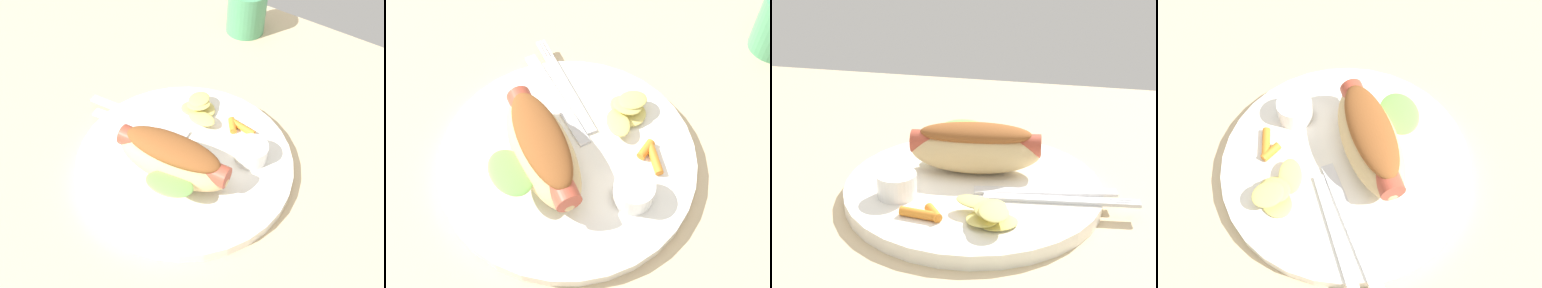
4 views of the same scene
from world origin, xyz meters
TOP-DOWN VIEW (x-y plane):
  - ground_plane at (0.00, 0.00)cm, footprint 120.00×90.00cm
  - plate at (-1.83, -2.85)cm, footprint 29.18×29.18cm
  - hot_dog at (-2.23, 0.14)cm, footprint 16.08×10.50cm
  - sauce_ramekin at (-9.09, -8.00)cm, footprint 4.31×4.31cm
  - fork at (7.93, -5.33)cm, footprint 16.47×3.36cm
  - knife at (6.45, -3.72)cm, footprint 15.57×4.37cm
  - chips_pile at (1.62, -11.11)cm, footprint 6.88×6.07cm
  - carrot_garnish at (-4.80, -11.73)cm, footprint 4.56×2.54cm

SIDE VIEW (x-z plane):
  - ground_plane at x=0.00cm, z-range -1.80..0.00cm
  - plate at x=-1.83cm, z-range 0.00..1.60cm
  - knife at x=6.45cm, z-range 1.60..1.96cm
  - fork at x=7.93cm, z-range 1.60..2.00cm
  - carrot_garnish at x=-4.80cm, z-range 1.59..2.58cm
  - chips_pile at x=1.62cm, z-range 1.52..3.76cm
  - sauce_ramekin at x=-9.09cm, z-range 1.60..4.24cm
  - hot_dog at x=-2.23cm, z-range 1.81..7.76cm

